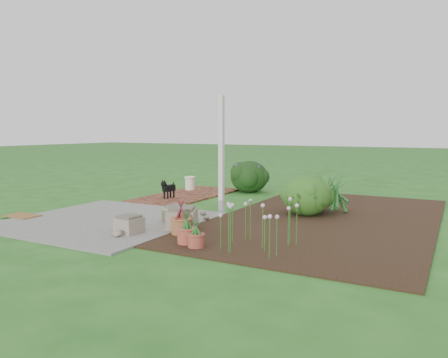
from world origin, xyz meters
The scene contains 19 objects.
ground centered at (0.00, 0.00, 0.00)m, with size 80.00×80.00×0.00m, color #26611E.
concrete_patio centered at (-1.25, -1.75, 0.02)m, with size 3.50×3.50×0.04m, color slate.
brick_path centered at (-1.70, 1.75, 0.02)m, with size 1.60×3.50×0.04m, color #592C1C.
garden_bed centered at (2.50, 0.50, 0.01)m, with size 4.00×7.00×0.03m, color black.
veranda_post centered at (0.30, 0.10, 1.25)m, with size 0.10×0.10×2.50m, color white.
stone_trough_near centered at (-0.12, -2.38, 0.17)m, with size 0.38×0.38×0.26m, color #736659.
stone_trough_mid centered at (0.06, -1.24, 0.17)m, with size 0.40×0.40×0.27m, color gray.
stone_trough_far centered at (0.48, -1.68, 0.20)m, with size 0.49×0.49×0.33m, color #76685A.
coir_doormat centered at (-2.98, -2.32, 0.05)m, with size 0.69×0.44×0.02m, color brown.
black_dog centered at (-1.76, 1.01, 0.31)m, with size 0.17×0.53×0.46m.
cream_ceramic_urn centered at (-2.14, 2.63, 0.23)m, with size 0.28×0.28×0.37m, color #EDE5C3.
evergreen_shrub centered at (2.00, 0.68, 0.46)m, with size 1.00×1.00×0.85m, color #1C4414.
agapanthus_clump_back centered at (2.36, 1.21, 0.52)m, with size 1.10×1.10×0.99m, color #124218, non-canonical shape.
agapanthus_clump_front centered at (1.66, 2.13, 0.38)m, with size 0.79×0.79×0.71m, color #1B3F13, non-canonical shape.
pink_flower_patch centered at (2.13, -2.21, 0.39)m, with size 1.12×1.12×0.71m, color #113D0F, non-canonical shape.
terracotta_pot_bronze centered at (0.68, -2.00, 0.16)m, with size 0.33×0.33×0.27m, color #9E5E35.
terracotta_pot_small_left centered at (1.35, -2.59, 0.13)m, with size 0.24×0.24×0.20m, color #A54638.
terracotta_pot_small_right centered at (1.10, -2.47, 0.15)m, with size 0.28×0.28×0.24m, color #B14C3B.
purple_flowering_bush centered at (-0.55, 3.32, 0.46)m, with size 1.08×1.08×0.92m, color black.
Camera 1 is at (4.76, -8.00, 1.78)m, focal length 35.00 mm.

